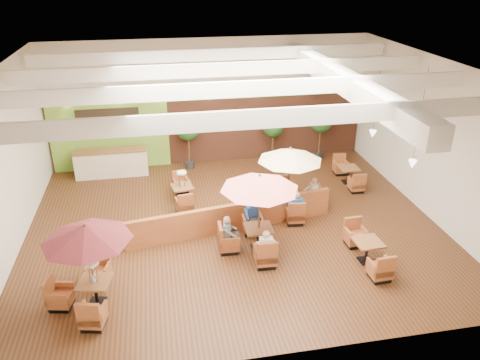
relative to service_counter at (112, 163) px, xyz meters
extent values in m
plane|color=#381E0F|center=(4.40, -5.10, -0.58)|extent=(14.00, 14.00, 0.00)
cube|color=silver|center=(4.40, 0.90, 2.17)|extent=(14.00, 0.04, 5.50)
cube|color=silver|center=(4.40, -11.10, 2.17)|extent=(14.00, 0.04, 5.50)
cube|color=silver|center=(-2.60, -5.10, 2.17)|extent=(0.04, 12.00, 5.50)
cube|color=silver|center=(11.40, -5.10, 2.17)|extent=(0.04, 12.00, 5.50)
cube|color=white|center=(4.40, -5.10, 4.92)|extent=(14.00, 12.00, 0.04)
cube|color=brown|center=(4.40, 0.84, 1.02)|extent=(13.90, 0.10, 3.20)
cube|color=#1E3819|center=(4.40, 0.83, 2.47)|extent=(13.90, 0.12, 0.35)
cube|color=#74A630|center=(0.00, 0.78, 1.02)|extent=(5.00, 0.08, 3.20)
cube|color=black|center=(0.00, 0.70, 1.82)|extent=(2.60, 0.08, 0.70)
cube|color=white|center=(7.90, -5.10, 4.37)|extent=(0.60, 11.00, 0.60)
cube|color=white|center=(4.40, -9.10, 4.57)|extent=(13.60, 0.12, 0.45)
cube|color=white|center=(4.40, -6.40, 4.57)|extent=(13.60, 0.12, 0.45)
cube|color=white|center=(4.40, -3.80, 4.57)|extent=(13.60, 0.12, 0.45)
cube|color=white|center=(4.40, -1.10, 4.57)|extent=(13.60, 0.12, 0.45)
cylinder|color=black|center=(10.20, -6.10, 3.32)|extent=(0.01, 0.01, 3.20)
cone|color=white|center=(10.20, -6.10, 1.72)|extent=(0.28, 0.28, 0.28)
cylinder|color=black|center=(10.20, -3.10, 3.32)|extent=(0.01, 0.01, 3.20)
cone|color=white|center=(10.20, -3.10, 1.72)|extent=(0.28, 0.28, 0.28)
sphere|color=#FFEAC6|center=(-1.60, 0.60, 2.47)|extent=(0.14, 0.14, 0.14)
sphere|color=#FFEAC6|center=(0.40, 0.60, 2.47)|extent=(0.14, 0.14, 0.14)
sphere|color=#FFEAC6|center=(2.40, 0.60, 2.47)|extent=(0.14, 0.14, 0.14)
sphere|color=#FFEAC6|center=(4.40, 0.60, 2.47)|extent=(0.14, 0.14, 0.14)
sphere|color=#FFEAC6|center=(6.40, 0.60, 2.47)|extent=(0.14, 0.14, 0.14)
sphere|color=#FFEAC6|center=(8.40, 0.60, 2.47)|extent=(0.14, 0.14, 0.14)
sphere|color=#FFEAC6|center=(10.40, 0.60, 2.47)|extent=(0.14, 0.14, 0.14)
cube|color=beige|center=(0.00, 0.00, -0.03)|extent=(3.00, 0.70, 1.10)
cube|color=brown|center=(0.00, 0.00, 0.57)|extent=(3.00, 0.75, 0.06)
cube|color=brown|center=(4.30, -5.41, -0.08)|extent=(7.18, 1.36, 1.00)
cube|color=brown|center=(0.07, -8.42, 0.11)|extent=(0.97, 0.97, 0.06)
cylinder|color=black|center=(0.07, -8.42, -0.23)|extent=(0.10, 0.10, 0.63)
cube|color=black|center=(0.07, -8.42, -0.56)|extent=(0.51, 0.51, 0.04)
cube|color=brown|center=(0.07, -9.33, -0.30)|extent=(0.71, 0.71, 0.31)
cube|color=brown|center=(0.12, -9.57, -0.01)|extent=(0.60, 0.22, 0.67)
cube|color=brown|center=(-0.20, -9.27, -0.10)|extent=(0.19, 0.53, 0.27)
cube|color=brown|center=(0.34, -9.39, -0.10)|extent=(0.19, 0.53, 0.27)
cube|color=black|center=(0.07, -9.33, -0.52)|extent=(0.63, 0.63, 0.13)
cube|color=brown|center=(0.07, -7.51, -0.30)|extent=(0.71, 0.71, 0.31)
cube|color=brown|center=(0.01, -7.26, -0.01)|extent=(0.60, 0.22, 0.67)
cube|color=brown|center=(0.34, -7.57, -0.10)|extent=(0.19, 0.53, 0.27)
cube|color=brown|center=(-0.20, -7.45, -0.10)|extent=(0.19, 0.53, 0.27)
cube|color=black|center=(0.07, -7.51, -0.52)|extent=(0.63, 0.63, 0.13)
cube|color=brown|center=(-0.84, -8.42, -0.30)|extent=(0.71, 0.71, 0.31)
cube|color=brown|center=(-0.60, -8.36, -0.01)|extent=(0.22, 0.60, 0.67)
cube|color=brown|center=(-0.78, -8.15, -0.10)|extent=(0.53, 0.19, 0.27)
cube|color=brown|center=(-0.90, -8.69, -0.10)|extent=(0.53, 0.19, 0.27)
cube|color=black|center=(-0.84, -8.42, -0.52)|extent=(0.63, 0.63, 0.13)
cylinder|color=brown|center=(0.07, -8.42, 0.61)|extent=(0.06, 0.06, 2.40)
cone|color=#5A1A20|center=(0.07, -8.42, 1.63)|extent=(2.30, 2.30, 0.45)
sphere|color=brown|center=(0.07, -8.42, 1.86)|extent=(0.10, 0.10, 0.10)
cylinder|color=silver|center=(0.07, -8.42, 0.25)|extent=(0.10, 0.10, 0.22)
cube|color=brown|center=(4.92, -6.62, 0.14)|extent=(0.88, 0.88, 0.06)
cylinder|color=black|center=(4.92, -6.62, -0.21)|extent=(0.10, 0.10, 0.67)
cube|color=black|center=(4.92, -6.62, -0.56)|extent=(0.47, 0.47, 0.04)
cube|color=brown|center=(4.92, -7.58, -0.28)|extent=(0.64, 0.64, 0.32)
cube|color=brown|center=(4.93, -7.84, 0.02)|extent=(0.63, 0.12, 0.71)
cube|color=brown|center=(4.63, -7.57, -0.08)|extent=(0.09, 0.56, 0.28)
cube|color=brown|center=(5.21, -7.59, -0.08)|extent=(0.09, 0.56, 0.28)
cube|color=black|center=(4.92, -7.58, -0.51)|extent=(0.57, 0.57, 0.14)
cube|color=brown|center=(4.92, -5.66, -0.28)|extent=(0.64, 0.64, 0.32)
cube|color=brown|center=(4.92, -5.40, 0.02)|extent=(0.63, 0.12, 0.71)
cube|color=brown|center=(5.21, -5.67, -0.08)|extent=(0.09, 0.56, 0.28)
cube|color=brown|center=(4.63, -5.65, -0.08)|extent=(0.09, 0.56, 0.28)
cube|color=black|center=(4.92, -5.66, -0.51)|extent=(0.57, 0.57, 0.14)
cube|color=brown|center=(3.96, -6.62, -0.28)|extent=(0.64, 0.64, 0.32)
cube|color=brown|center=(4.22, -6.61, 0.02)|extent=(0.12, 0.63, 0.71)
cube|color=brown|center=(3.97, -6.33, -0.08)|extent=(0.56, 0.09, 0.28)
cube|color=brown|center=(3.96, -6.91, -0.08)|extent=(0.56, 0.09, 0.28)
cube|color=black|center=(3.96, -6.62, -0.51)|extent=(0.57, 0.57, 0.14)
cylinder|color=brown|center=(4.92, -6.62, 0.68)|extent=(0.06, 0.06, 2.52)
cone|color=#D96D68|center=(4.92, -6.62, 1.76)|extent=(2.42, 2.42, 0.45)
sphere|color=brown|center=(4.92, -6.62, 1.99)|extent=(0.10, 0.10, 0.10)
cube|color=brown|center=(6.52, -4.40, 0.11)|extent=(0.90, 0.90, 0.06)
cylinder|color=black|center=(6.52, -4.40, -0.23)|extent=(0.10, 0.10, 0.64)
cube|color=black|center=(6.52, -4.40, -0.56)|extent=(0.48, 0.48, 0.04)
cube|color=brown|center=(6.52, -5.31, -0.29)|extent=(0.66, 0.66, 0.31)
cube|color=brown|center=(6.55, -5.56, 0.00)|extent=(0.60, 0.16, 0.68)
cube|color=brown|center=(6.25, -5.28, -0.10)|extent=(0.13, 0.54, 0.27)
cube|color=brown|center=(6.80, -5.34, -0.10)|extent=(0.13, 0.54, 0.27)
cube|color=black|center=(6.52, -5.31, -0.52)|extent=(0.58, 0.58, 0.14)
cube|color=brown|center=(6.52, -3.48, -0.29)|extent=(0.66, 0.66, 0.31)
cube|color=brown|center=(6.50, -3.23, 0.00)|extent=(0.60, 0.16, 0.68)
cube|color=brown|center=(6.80, -3.51, -0.10)|extent=(0.13, 0.54, 0.27)
cube|color=brown|center=(6.25, -3.45, -0.10)|extent=(0.13, 0.54, 0.27)
cube|color=black|center=(6.52, -3.48, -0.52)|extent=(0.58, 0.58, 0.14)
cube|color=brown|center=(5.61, -4.40, -0.29)|extent=(0.66, 0.66, 0.31)
cube|color=brown|center=(5.86, -4.37, 0.00)|extent=(0.16, 0.60, 0.68)
cube|color=brown|center=(5.64, -4.12, -0.10)|extent=(0.54, 0.13, 0.27)
cube|color=brown|center=(5.58, -4.67, -0.10)|extent=(0.54, 0.13, 0.27)
cube|color=black|center=(5.61, -4.40, -0.52)|extent=(0.58, 0.58, 0.14)
cube|color=brown|center=(7.44, -4.40, -0.29)|extent=(0.66, 0.66, 0.31)
cube|color=brown|center=(7.19, -4.42, 0.00)|extent=(0.16, 0.60, 0.68)
cube|color=brown|center=(7.41, -4.67, -0.10)|extent=(0.54, 0.13, 0.27)
cube|color=brown|center=(7.47, -4.12, -0.10)|extent=(0.54, 0.13, 0.27)
cube|color=black|center=(7.44, -4.40, -0.52)|extent=(0.58, 0.58, 0.14)
cylinder|color=brown|center=(6.52, -4.40, 0.62)|extent=(0.06, 0.06, 2.41)
cone|color=beige|center=(6.52, -4.40, 1.65)|extent=(2.31, 2.31, 0.45)
sphere|color=brown|center=(6.52, -4.40, 1.88)|extent=(0.10, 0.10, 0.10)
cube|color=brown|center=(2.78, -3.01, 0.06)|extent=(0.88, 0.88, 0.05)
cylinder|color=black|center=(2.78, -3.01, -0.25)|extent=(0.09, 0.09, 0.59)
cube|color=black|center=(2.78, -3.01, -0.57)|extent=(0.47, 0.47, 0.04)
cube|color=brown|center=(2.78, -3.86, -0.31)|extent=(0.64, 0.64, 0.29)
cube|color=brown|center=(2.74, -4.09, -0.04)|extent=(0.56, 0.18, 0.63)
cube|color=brown|center=(2.52, -3.91, -0.13)|extent=(0.15, 0.50, 0.25)
cube|color=brown|center=(3.03, -3.82, -0.13)|extent=(0.15, 0.50, 0.25)
cube|color=black|center=(2.78, -3.86, -0.52)|extent=(0.57, 0.57, 0.13)
cube|color=brown|center=(2.78, -2.15, -0.31)|extent=(0.64, 0.64, 0.29)
cube|color=brown|center=(2.82, -1.92, -0.04)|extent=(0.56, 0.18, 0.63)
cube|color=brown|center=(3.03, -2.11, -0.13)|extent=(0.15, 0.50, 0.25)
cube|color=brown|center=(2.52, -2.20, -0.13)|extent=(0.15, 0.50, 0.25)
cube|color=black|center=(2.78, -2.15, -0.52)|extent=(0.57, 0.57, 0.13)
cylinder|color=silver|center=(2.78, -3.01, 0.20)|extent=(0.10, 0.10, 0.22)
cube|color=brown|center=(8.02, -7.92, 0.10)|extent=(0.84, 0.84, 0.06)
cylinder|color=black|center=(8.02, -7.92, -0.23)|extent=(0.09, 0.09, 0.63)
cube|color=black|center=(8.02, -7.92, -0.56)|extent=(0.45, 0.45, 0.04)
cube|color=brown|center=(8.02, -8.83, -0.30)|extent=(0.62, 0.62, 0.30)
cube|color=brown|center=(8.00, -9.07, -0.01)|extent=(0.59, 0.12, 0.66)
cube|color=brown|center=(7.74, -8.84, -0.11)|extent=(0.10, 0.53, 0.27)
cube|color=brown|center=(8.29, -8.81, -0.11)|extent=(0.10, 0.53, 0.27)
cube|color=black|center=(8.02, -8.83, -0.52)|extent=(0.55, 0.55, 0.13)
cube|color=brown|center=(8.02, -7.02, -0.30)|extent=(0.62, 0.62, 0.30)
cube|color=brown|center=(8.03, -6.78, -0.01)|extent=(0.59, 0.12, 0.66)
cube|color=brown|center=(8.29, -7.01, -0.11)|extent=(0.10, 0.53, 0.27)
cube|color=brown|center=(7.74, -7.03, -0.11)|extent=(0.10, 0.53, 0.27)
cube|color=black|center=(8.02, -7.02, -0.52)|extent=(0.55, 0.55, 0.13)
cube|color=brown|center=(9.65, -2.51, 0.07)|extent=(0.80, 0.80, 0.05)
cylinder|color=black|center=(9.65, -2.51, -0.25)|extent=(0.09, 0.09, 0.60)
cube|color=black|center=(9.65, -2.51, -0.57)|extent=(0.42, 0.42, 0.04)
cube|color=brown|center=(9.65, -3.37, -0.31)|extent=(0.58, 0.58, 0.29)
cube|color=brown|center=(9.66, -3.61, -0.04)|extent=(0.56, 0.11, 0.63)
cube|color=brown|center=(9.38, -3.36, -0.13)|extent=(0.09, 0.50, 0.25)
cube|color=brown|center=(9.91, -3.38, -0.13)|extent=(0.09, 0.50, 0.25)
cube|color=black|center=(9.65, -3.37, -0.52)|extent=(0.52, 0.52, 0.13)
cube|color=brown|center=(9.65, -1.65, -0.31)|extent=(0.58, 0.58, 0.29)
cube|color=brown|center=(9.64, -1.42, -0.04)|extent=(0.56, 0.11, 0.63)
cube|color=brown|center=(9.91, -1.67, -0.13)|extent=(0.09, 0.50, 0.25)
cube|color=brown|center=(9.38, -1.64, -0.13)|extent=(0.09, 0.50, 0.25)
cube|color=black|center=(9.65, -1.65, -0.52)|extent=(0.52, 0.52, 0.13)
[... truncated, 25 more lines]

